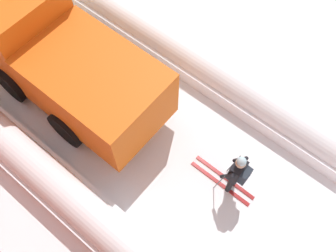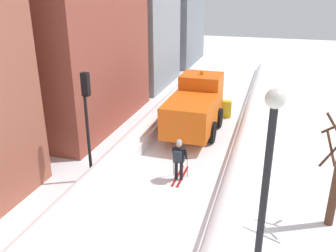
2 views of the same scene
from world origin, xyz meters
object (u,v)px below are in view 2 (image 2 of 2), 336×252
plow_truck (196,106)px  traffic_light_pole (87,107)px  street_lamp (265,189)px  skier (179,158)px

plow_truck → traffic_light_pole: (-2.93, -6.27, 1.68)m
plow_truck → street_lamp: bearing=-70.6°
skier → street_lamp: bearing=-59.8°
skier → traffic_light_pole: (-3.42, -1.00, 2.16)m
traffic_light_pole → street_lamp: bearing=-35.5°
skier → traffic_light_pole: size_ratio=0.40×
traffic_light_pole → street_lamp: size_ratio=0.78×
skier → traffic_light_pole: 4.17m
skier → plow_truck: bearing=95.4°
plow_truck → skier: size_ratio=3.31×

